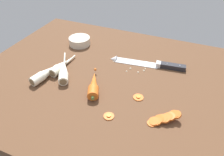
{
  "coord_description": "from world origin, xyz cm",
  "views": [
    {
      "loc": [
        26.53,
        -65.77,
        55.35
      ],
      "look_at": [
        0.0,
        -2.0,
        1.5
      ],
      "focal_mm": 34.05,
      "sensor_mm": 36.0,
      "label": 1
    }
  ],
  "objects_px": {
    "chefs_knife": "(145,63)",
    "carrot_slice_stray_mid": "(138,97)",
    "parsnip_mid_right": "(60,67)",
    "parsnip_mid_left": "(46,73)",
    "parsnip_front": "(64,71)",
    "whole_carrot": "(94,85)",
    "prep_bowl": "(80,41)",
    "carrot_slice_stray_near": "(109,116)",
    "carrot_slice_stack": "(164,118)"
  },
  "relations": [
    {
      "from": "chefs_knife",
      "to": "carrot_slice_stray_mid",
      "type": "xyz_separation_m",
      "value": [
        0.04,
        -0.23,
        -0.0
      ]
    },
    {
      "from": "chefs_knife",
      "to": "parsnip_mid_right",
      "type": "relative_size",
      "value": 1.98
    },
    {
      "from": "parsnip_front",
      "to": "whole_carrot",
      "type": "bearing_deg",
      "value": -13.07
    },
    {
      "from": "whole_carrot",
      "to": "parsnip_front",
      "type": "bearing_deg",
      "value": 166.93
    },
    {
      "from": "parsnip_front",
      "to": "parsnip_mid_right",
      "type": "height_order",
      "value": "same"
    },
    {
      "from": "carrot_slice_stray_near",
      "to": "parsnip_front",
      "type": "bearing_deg",
      "value": 151.76
    },
    {
      "from": "parsnip_mid_right",
      "to": "carrot_slice_stray_near",
      "type": "height_order",
      "value": "parsnip_mid_right"
    },
    {
      "from": "parsnip_mid_right",
      "to": "parsnip_front",
      "type": "bearing_deg",
      "value": -32.73
    },
    {
      "from": "whole_carrot",
      "to": "carrot_slice_stray_mid",
      "type": "distance_m",
      "value": 0.18
    },
    {
      "from": "carrot_slice_stray_mid",
      "to": "carrot_slice_stack",
      "type": "bearing_deg",
      "value": -35.44
    },
    {
      "from": "parsnip_mid_right",
      "to": "prep_bowl",
      "type": "distance_m",
      "value": 0.24
    },
    {
      "from": "whole_carrot",
      "to": "carrot_slice_stack",
      "type": "height_order",
      "value": "whole_carrot"
    },
    {
      "from": "prep_bowl",
      "to": "whole_carrot",
      "type": "bearing_deg",
      "value": -52.14
    },
    {
      "from": "parsnip_mid_right",
      "to": "carrot_slice_stray_near",
      "type": "bearing_deg",
      "value": -28.72
    },
    {
      "from": "parsnip_front",
      "to": "carrot_slice_stray_near",
      "type": "relative_size",
      "value": 5.91
    },
    {
      "from": "carrot_slice_stack",
      "to": "prep_bowl",
      "type": "relative_size",
      "value": 0.93
    },
    {
      "from": "chefs_knife",
      "to": "whole_carrot",
      "type": "bearing_deg",
      "value": -119.67
    },
    {
      "from": "whole_carrot",
      "to": "carrot_slice_stray_mid",
      "type": "bearing_deg",
      "value": 6.51
    },
    {
      "from": "carrot_slice_stray_near",
      "to": "prep_bowl",
      "type": "height_order",
      "value": "prep_bowl"
    },
    {
      "from": "prep_bowl",
      "to": "carrot_slice_stack",
      "type": "bearing_deg",
      "value": -34.44
    },
    {
      "from": "chefs_knife",
      "to": "parsnip_front",
      "type": "height_order",
      "value": "parsnip_front"
    },
    {
      "from": "parsnip_front",
      "to": "carrot_slice_stray_mid",
      "type": "height_order",
      "value": "parsnip_front"
    },
    {
      "from": "carrot_slice_stray_near",
      "to": "prep_bowl",
      "type": "distance_m",
      "value": 0.53
    },
    {
      "from": "whole_carrot",
      "to": "parsnip_mid_right",
      "type": "xyz_separation_m",
      "value": [
        -0.19,
        0.06,
        -0.0
      ]
    },
    {
      "from": "carrot_slice_stray_near",
      "to": "carrot_slice_stray_mid",
      "type": "bearing_deg",
      "value": 62.98
    },
    {
      "from": "carrot_slice_stray_mid",
      "to": "prep_bowl",
      "type": "distance_m",
      "value": 0.49
    },
    {
      "from": "whole_carrot",
      "to": "carrot_slice_stray_near",
      "type": "bearing_deg",
      "value": -44.43
    },
    {
      "from": "whole_carrot",
      "to": "carrot_slice_stray_near",
      "type": "distance_m",
      "value": 0.16
    },
    {
      "from": "whole_carrot",
      "to": "chefs_knife",
      "type": "bearing_deg",
      "value": 60.33
    },
    {
      "from": "carrot_slice_stack",
      "to": "carrot_slice_stray_near",
      "type": "bearing_deg",
      "value": -164.07
    },
    {
      "from": "parsnip_mid_right",
      "to": "prep_bowl",
      "type": "xyz_separation_m",
      "value": [
        -0.04,
        0.24,
        0.0
      ]
    },
    {
      "from": "parsnip_mid_left",
      "to": "parsnip_mid_right",
      "type": "relative_size",
      "value": 1.32
    },
    {
      "from": "parsnip_mid_right",
      "to": "carrot_slice_stray_mid",
      "type": "distance_m",
      "value": 0.37
    },
    {
      "from": "prep_bowl",
      "to": "chefs_knife",
      "type": "bearing_deg",
      "value": -7.47
    },
    {
      "from": "chefs_knife",
      "to": "parsnip_mid_right",
      "type": "distance_m",
      "value": 0.39
    },
    {
      "from": "chefs_knife",
      "to": "carrot_slice_stray_mid",
      "type": "distance_m",
      "value": 0.23
    },
    {
      "from": "carrot_slice_stack",
      "to": "carrot_slice_stray_mid",
      "type": "distance_m",
      "value": 0.14
    },
    {
      "from": "parsnip_mid_right",
      "to": "whole_carrot",
      "type": "bearing_deg",
      "value": -16.63
    },
    {
      "from": "parsnip_mid_left",
      "to": "carrot_slice_stack",
      "type": "bearing_deg",
      "value": -6.01
    },
    {
      "from": "parsnip_mid_right",
      "to": "carrot_slice_stray_mid",
      "type": "xyz_separation_m",
      "value": [
        0.37,
        -0.04,
        -0.02
      ]
    },
    {
      "from": "carrot_slice_stray_mid",
      "to": "parsnip_front",
      "type": "bearing_deg",
      "value": 177.08
    },
    {
      "from": "chefs_knife",
      "to": "carrot_slice_stray_near",
      "type": "height_order",
      "value": "chefs_knife"
    },
    {
      "from": "carrot_slice_stray_near",
      "to": "parsnip_mid_left",
      "type": "bearing_deg",
      "value": 162.6
    },
    {
      "from": "parsnip_front",
      "to": "chefs_knife",
      "type": "bearing_deg",
      "value": 34.81
    },
    {
      "from": "parsnip_mid_left",
      "to": "carrot_slice_stray_mid",
      "type": "bearing_deg",
      "value": 3.64
    },
    {
      "from": "parsnip_mid_right",
      "to": "carrot_slice_stray_mid",
      "type": "height_order",
      "value": "parsnip_mid_right"
    },
    {
      "from": "parsnip_mid_right",
      "to": "carrot_slice_stack",
      "type": "relative_size",
      "value": 1.72
    },
    {
      "from": "carrot_slice_stray_mid",
      "to": "prep_bowl",
      "type": "xyz_separation_m",
      "value": [
        -0.41,
        0.28,
        0.02
      ]
    },
    {
      "from": "carrot_slice_stack",
      "to": "carrot_slice_stray_near",
      "type": "distance_m",
      "value": 0.18
    },
    {
      "from": "parsnip_mid_left",
      "to": "prep_bowl",
      "type": "distance_m",
      "value": 0.3
    }
  ]
}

